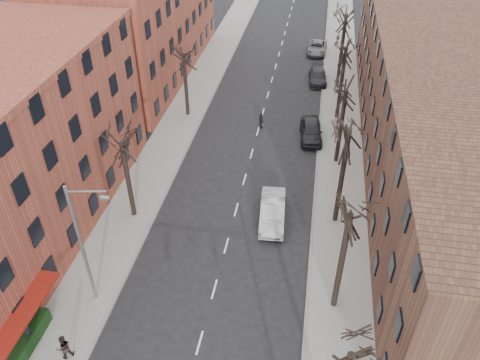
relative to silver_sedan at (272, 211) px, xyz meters
The scene contains 21 objects.
sidewalk_left 19.11m from the silver_sedan, 124.78° to the left, with size 4.00×90.00×0.15m, color gray.
sidewalk_right 16.51m from the silver_sedan, 71.96° to the left, with size 4.00×90.00×0.15m, color gray.
building_left_far 31.69m from the silver_sedan, 127.43° to the left, with size 12.00×28.00×14.00m, color brown.
building_right 17.41m from the silver_sedan, 39.18° to the left, with size 12.00×50.00×10.00m, color #523626.
awning_left 18.14m from the silver_sedan, 132.71° to the right, with size 1.20×7.00×0.15m, color maroon.
hedge 18.94m from the silver_sedan, 130.88° to the right, with size 0.80×6.00×1.00m, color #153211.
tree_right_b 8.74m from the silver_sedan, 57.24° to the right, with size 5.20×5.20×10.80m, color black, non-canonical shape.
tree_right_c 4.83m from the silver_sedan, ahead, with size 5.20×5.20×11.60m, color black, non-canonical shape.
tree_right_d 9.91m from the silver_sedan, 61.54° to the left, with size 5.20×5.20×10.00m, color black, non-canonical shape.
tree_right_e 17.36m from the silver_sedan, 74.24° to the left, with size 5.20×5.20×10.80m, color black, non-canonical shape.
tree_right_f 25.14m from the silver_sedan, 79.20° to the left, with size 5.20×5.20×11.60m, color black, non-canonical shape.
tree_left_a 10.61m from the silver_sedan, behind, with size 5.20×5.20×9.50m, color black, non-canonical shape.
tree_left_b 18.07m from the silver_sedan, 125.55° to the left, with size 5.20×5.20×9.50m, color black, non-canonical shape.
streetlight 14.23m from the silver_sedan, 136.80° to the right, with size 2.45×0.22×9.03m.
silver_sedan is the anchor object (origin of this frame).
parked_car_near 12.48m from the silver_sedan, 79.56° to the left, with size 2.00×4.98×1.70m, color black.
parked_car_mid 25.11m from the silver_sedan, 84.50° to the left, with size 1.95×4.81×1.40m, color #23222A.
parked_car_far 34.04m from the silver_sedan, 86.68° to the left, with size 2.34×5.07×1.41m, color slate.
pedestrian_a 17.95m from the silver_sedan, 133.17° to the right, with size 0.58×0.38×1.58m, color black.
pedestrian_b 16.79m from the silver_sedan, 126.50° to the right, with size 0.82×0.64×1.70m, color black.
pedestrian_crossing 13.69m from the silver_sedan, 101.36° to the left, with size 0.96×0.40×1.64m, color black.
Camera 1 is at (5.03, -7.30, 23.82)m, focal length 35.00 mm.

